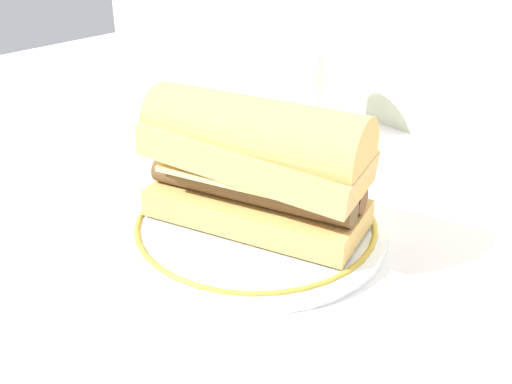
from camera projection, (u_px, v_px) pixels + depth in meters
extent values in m
plane|color=silver|center=(218.00, 235.00, 0.61)|extent=(1.50, 1.50, 0.00)
cylinder|color=white|center=(256.00, 227.00, 0.61)|extent=(0.25, 0.25, 0.01)
torus|color=#B29333|center=(256.00, 222.00, 0.61)|extent=(0.24, 0.24, 0.01)
cube|color=tan|center=(256.00, 208.00, 0.60)|extent=(0.22, 0.15, 0.03)
cylinder|color=brown|center=(250.00, 190.00, 0.58)|extent=(0.20, 0.09, 0.03)
cylinder|color=brown|center=(262.00, 178.00, 0.60)|extent=(0.20, 0.09, 0.03)
cube|color=#EAD67A|center=(256.00, 170.00, 0.58)|extent=(0.19, 0.14, 0.01)
cube|color=tan|center=(256.00, 153.00, 0.57)|extent=(0.23, 0.15, 0.05)
cylinder|color=tan|center=(256.00, 137.00, 0.57)|extent=(0.22, 0.14, 0.07)
cylinder|color=silver|center=(310.00, 92.00, 0.81)|extent=(0.07, 0.07, 0.11)
cylinder|color=gold|center=(309.00, 119.00, 0.82)|extent=(0.06, 0.06, 0.04)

